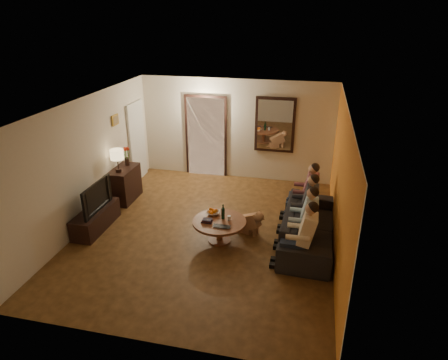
% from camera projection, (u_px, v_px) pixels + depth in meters
% --- Properties ---
extents(floor, '(5.00, 6.00, 0.01)m').
position_uv_depth(floor, '(206.00, 232.00, 8.13)').
color(floor, '#422A11').
rests_on(floor, ground).
extents(ceiling, '(5.00, 6.00, 0.01)m').
position_uv_depth(ceiling, '(204.00, 105.00, 7.10)').
color(ceiling, white).
rests_on(ceiling, back_wall).
extents(back_wall, '(5.00, 0.02, 2.60)m').
position_uv_depth(back_wall, '(236.00, 130.00, 10.30)').
color(back_wall, beige).
rests_on(back_wall, floor).
extents(front_wall, '(5.00, 0.02, 2.60)m').
position_uv_depth(front_wall, '(141.00, 263.00, 4.93)').
color(front_wall, beige).
rests_on(front_wall, floor).
extents(left_wall, '(0.02, 6.00, 2.60)m').
position_uv_depth(left_wall, '(87.00, 162.00, 8.13)').
color(left_wall, beige).
rests_on(left_wall, floor).
extents(right_wall, '(0.02, 6.00, 2.60)m').
position_uv_depth(right_wall, '(340.00, 185.00, 7.10)').
color(right_wall, beige).
rests_on(right_wall, floor).
extents(orange_accent, '(0.01, 6.00, 2.60)m').
position_uv_depth(orange_accent, '(340.00, 185.00, 7.11)').
color(orange_accent, orange).
rests_on(orange_accent, right_wall).
extents(kitchen_doorway, '(1.00, 0.06, 2.10)m').
position_uv_depth(kitchen_doorway, '(206.00, 137.00, 10.54)').
color(kitchen_doorway, '#FFE0A5').
rests_on(kitchen_doorway, floor).
extents(door_trim, '(1.12, 0.04, 2.22)m').
position_uv_depth(door_trim, '(206.00, 137.00, 10.53)').
color(door_trim, black).
rests_on(door_trim, floor).
extents(fridge_glimpse, '(0.45, 0.03, 1.70)m').
position_uv_depth(fridge_glimpse, '(215.00, 143.00, 10.56)').
color(fridge_glimpse, silver).
rests_on(fridge_glimpse, floor).
extents(mirror_frame, '(1.00, 0.05, 1.40)m').
position_uv_depth(mirror_frame, '(275.00, 125.00, 9.98)').
color(mirror_frame, black).
rests_on(mirror_frame, back_wall).
extents(mirror_glass, '(0.86, 0.02, 1.26)m').
position_uv_depth(mirror_glass, '(275.00, 125.00, 9.95)').
color(mirror_glass, white).
rests_on(mirror_glass, back_wall).
extents(white_door, '(0.06, 0.85, 2.04)m').
position_uv_depth(white_door, '(137.00, 142.00, 10.29)').
color(white_door, white).
rests_on(white_door, floor).
extents(framed_art, '(0.03, 0.28, 0.24)m').
position_uv_depth(framed_art, '(115.00, 120.00, 9.06)').
color(framed_art, '#B28C33').
rests_on(framed_art, left_wall).
extents(art_canvas, '(0.01, 0.22, 0.18)m').
position_uv_depth(art_canvas, '(116.00, 120.00, 9.06)').
color(art_canvas, brown).
rests_on(art_canvas, left_wall).
extents(dresser, '(0.45, 0.89, 0.79)m').
position_uv_depth(dresser, '(125.00, 184.00, 9.35)').
color(dresser, black).
rests_on(dresser, floor).
extents(table_lamp, '(0.30, 0.30, 0.54)m').
position_uv_depth(table_lamp, '(118.00, 161.00, 8.89)').
color(table_lamp, beige).
rests_on(table_lamp, dresser).
extents(flower_vase, '(0.14, 0.14, 0.44)m').
position_uv_depth(flower_vase, '(127.00, 156.00, 9.30)').
color(flower_vase, red).
rests_on(flower_vase, dresser).
extents(tv_stand, '(0.45, 1.28, 0.43)m').
position_uv_depth(tv_stand, '(96.00, 219.00, 8.18)').
color(tv_stand, black).
rests_on(tv_stand, floor).
extents(tv, '(1.04, 0.14, 0.60)m').
position_uv_depth(tv, '(93.00, 196.00, 7.98)').
color(tv, black).
rests_on(tv, tv_stand).
extents(sofa, '(2.43, 1.05, 0.70)m').
position_uv_depth(sofa, '(309.00, 226.00, 7.64)').
color(sofa, black).
rests_on(sofa, floor).
extents(person_a, '(0.60, 0.40, 1.20)m').
position_uv_depth(person_a, '(303.00, 239.00, 6.76)').
color(person_a, tan).
rests_on(person_a, sofa).
extents(person_b, '(0.60, 0.40, 1.20)m').
position_uv_depth(person_b, '(304.00, 222.00, 7.29)').
color(person_b, tan).
rests_on(person_b, sofa).
extents(person_c, '(0.60, 0.40, 1.20)m').
position_uv_depth(person_c, '(305.00, 207.00, 7.83)').
color(person_c, tan).
rests_on(person_c, sofa).
extents(person_d, '(0.60, 0.40, 1.20)m').
position_uv_depth(person_d, '(307.00, 194.00, 8.37)').
color(person_d, tan).
rests_on(person_d, sofa).
extents(dog, '(0.61, 0.42, 0.56)m').
position_uv_depth(dog, '(249.00, 221.00, 7.98)').
color(dog, '#B37D53').
rests_on(dog, floor).
extents(coffee_table, '(1.07, 1.07, 0.45)m').
position_uv_depth(coffee_table, '(219.00, 231.00, 7.72)').
color(coffee_table, brown).
rests_on(coffee_table, floor).
extents(bowl, '(0.26, 0.26, 0.06)m').
position_uv_depth(bowl, '(213.00, 213.00, 7.85)').
color(bowl, white).
rests_on(bowl, coffee_table).
extents(oranges, '(0.20, 0.20, 0.08)m').
position_uv_depth(oranges, '(213.00, 210.00, 7.83)').
color(oranges, orange).
rests_on(oranges, bowl).
extents(wine_bottle, '(0.07, 0.07, 0.31)m').
position_uv_depth(wine_bottle, '(223.00, 211.00, 7.65)').
color(wine_bottle, black).
rests_on(wine_bottle, coffee_table).
extents(wine_glass, '(0.06, 0.06, 0.10)m').
position_uv_depth(wine_glass, '(229.00, 218.00, 7.62)').
color(wine_glass, silver).
rests_on(wine_glass, coffee_table).
extents(book_stack, '(0.20, 0.15, 0.07)m').
position_uv_depth(book_stack, '(207.00, 220.00, 7.57)').
color(book_stack, black).
rests_on(book_stack, coffee_table).
extents(laptop, '(0.34, 0.22, 0.03)m').
position_uv_depth(laptop, '(221.00, 228.00, 7.36)').
color(laptop, black).
rests_on(laptop, coffee_table).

